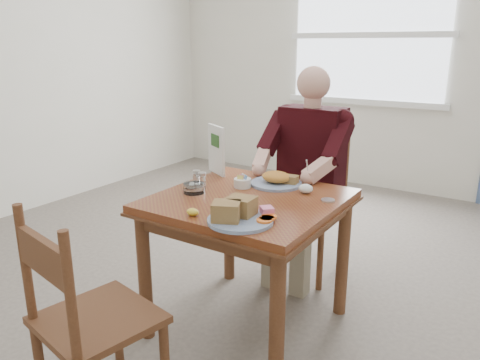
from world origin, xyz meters
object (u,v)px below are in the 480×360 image
Objects in this scene: table at (248,217)px; chair_near at (87,322)px; chair_far at (311,204)px; diner at (307,159)px; near_plate at (238,214)px; far_plate at (277,180)px.

chair_near is at bearing -98.70° from table.
diner is (0.00, -0.09, 0.33)m from chair_far.
chair_far is at bearing 85.24° from chair_near.
far_plate is (-0.12, 0.59, -0.01)m from near_plate.
chair_far is 0.34m from diner.
far_plate is (0.17, 1.22, 0.30)m from chair_near.
diner reaches higher than table.
chair_far is 3.01× the size of far_plate.
diner reaches higher than far_plate.
diner is 0.44m from far_plate.
chair_near is at bearing -95.02° from diner.
near_plate is (0.15, -1.12, 0.31)m from chair_far.
chair_near is 1.27m from far_plate.
table is 0.98m from chair_near.
chair_near is at bearing -114.73° from near_plate.
table is 0.38m from near_plate.
diner reaches higher than chair_near.
chair_far is at bearing 97.41° from near_plate.
chair_near is (-0.15, -0.95, -0.16)m from table.
table is 0.73m from diner.
diner is at bearing 98.04° from near_plate.
diner is 3.74× the size of near_plate.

